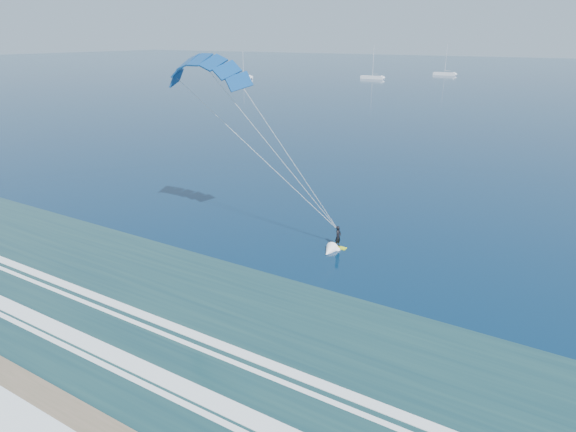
{
  "coord_description": "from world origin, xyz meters",
  "views": [
    {
      "loc": [
        27.54,
        -10.25,
        17.25
      ],
      "look_at": [
        6.55,
        23.17,
        3.25
      ],
      "focal_mm": 32.0,
      "sensor_mm": 36.0,
      "label": 1
    }
  ],
  "objects_px": {
    "kitesurfer_rig": "(269,145)",
    "sailboat_0": "(244,77)",
    "sailboat_1": "(372,77)",
    "sailboat_2": "(445,74)"
  },
  "relations": [
    {
      "from": "sailboat_1",
      "to": "sailboat_2",
      "type": "bearing_deg",
      "value": 61.97
    },
    {
      "from": "kitesurfer_rig",
      "to": "sailboat_2",
      "type": "distance_m",
      "value": 209.59
    },
    {
      "from": "sailboat_2",
      "to": "kitesurfer_rig",
      "type": "bearing_deg",
      "value": -77.92
    },
    {
      "from": "sailboat_1",
      "to": "sailboat_2",
      "type": "height_order",
      "value": "sailboat_1"
    },
    {
      "from": "kitesurfer_rig",
      "to": "sailboat_0",
      "type": "xyz_separation_m",
      "value": [
        -109.08,
        141.94,
        -8.12
      ]
    },
    {
      "from": "kitesurfer_rig",
      "to": "sailboat_1",
      "type": "bearing_deg",
      "value": 110.51
    },
    {
      "from": "sailboat_0",
      "to": "sailboat_1",
      "type": "bearing_deg",
      "value": 30.1
    },
    {
      "from": "kitesurfer_rig",
      "to": "sailboat_1",
      "type": "xyz_separation_m",
      "value": [
        -63.08,
        168.6,
        -8.1
      ]
    },
    {
      "from": "kitesurfer_rig",
      "to": "sailboat_1",
      "type": "height_order",
      "value": "kitesurfer_rig"
    },
    {
      "from": "kitesurfer_rig",
      "to": "sailboat_0",
      "type": "distance_m",
      "value": 179.19
    }
  ]
}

